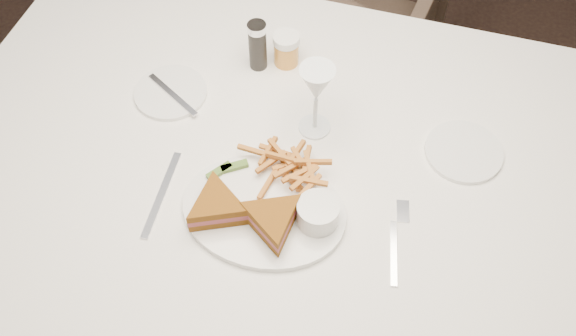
{
  "coord_description": "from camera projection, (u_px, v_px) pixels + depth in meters",
  "views": [
    {
      "loc": [
        0.48,
        -1.1,
        1.81
      ],
      "look_at": [
        0.38,
        -0.39,
        0.8
      ],
      "focal_mm": 40.0,
      "sensor_mm": 36.0,
      "label": 1
    }
  ],
  "objects": [
    {
      "name": "chair_far",
      "position": [
        337.0,
        17.0,
        2.18
      ],
      "size": [
        0.77,
        0.75,
        0.66
      ],
      "primitive_type": "imported",
      "rotation": [
        0.0,
        0.0,
        2.87
      ],
      "color": "#45352A",
      "rests_on": "ground"
    },
    {
      "name": "table_setting",
      "position": [
        278.0,
        165.0,
        1.26
      ],
      "size": [
        0.8,
        0.65,
        0.18
      ],
      "color": "white",
      "rests_on": "table"
    },
    {
      "name": "ground",
      "position": [
        193.0,
        198.0,
        2.15
      ],
      "size": [
        5.0,
        5.0,
        0.0
      ],
      "primitive_type": "plane",
      "color": "black",
      "rests_on": "ground"
    },
    {
      "name": "table",
      "position": [
        291.0,
        249.0,
        1.62
      ],
      "size": [
        1.63,
        1.2,
        0.75
      ],
      "primitive_type": "cube",
      "rotation": [
        0.0,
        0.0,
        -0.14
      ],
      "color": "white",
      "rests_on": "ground"
    }
  ]
}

